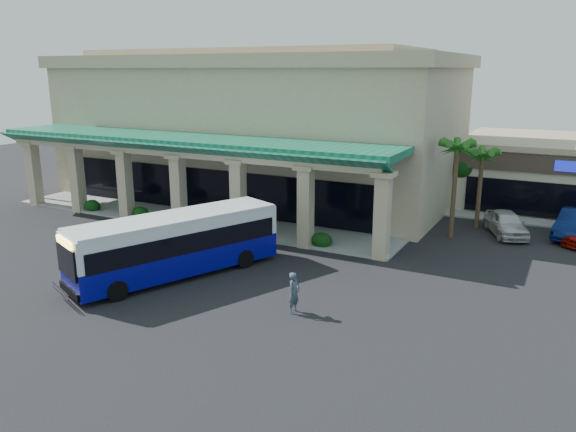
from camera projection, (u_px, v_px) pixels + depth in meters
The scene contains 11 objects.
ground at pixel (234, 270), 28.48m from camera, with size 110.00×110.00×0.00m, color black.
main_building at pixel (258, 125), 44.35m from camera, with size 30.80×14.80×11.35m, color #C1AB8A, non-canonical shape.
arcade at pixel (187, 179), 37.18m from camera, with size 30.00×6.20×5.70m, color #0F5D44, non-canonical shape.
palm_0 at pixel (455, 184), 33.26m from camera, with size 2.40×2.40×6.60m, color #1E5B18, non-canonical shape.
palm_1 at pixel (480, 183), 35.49m from camera, with size 2.40×2.40×5.80m, color #1E5B18, non-canonical shape.
palm_2 at pixel (34, 160), 43.36m from camera, with size 2.40×2.40×6.20m, color #1E5B18, non-canonical shape.
broadleaf_tree at pixel (463, 176), 40.80m from camera, with size 2.60×2.60×4.81m, color black, non-canonical shape.
transit_bus at pixel (177, 246), 27.41m from camera, with size 2.56×11.01×3.07m, color #090880, non-canonical shape.
pedestrian at pixel (294, 293), 23.31m from camera, with size 0.65×0.42×1.77m, color #3A4657.
car_silver at pixel (506, 223), 34.39m from camera, with size 1.79×4.44×1.51m, color #BDBDBD.
car_white at pixel (576, 224), 33.93m from camera, with size 1.77×5.07×1.67m, color #071749.
Camera 1 is at (14.88, -22.52, 9.87)m, focal length 35.00 mm.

